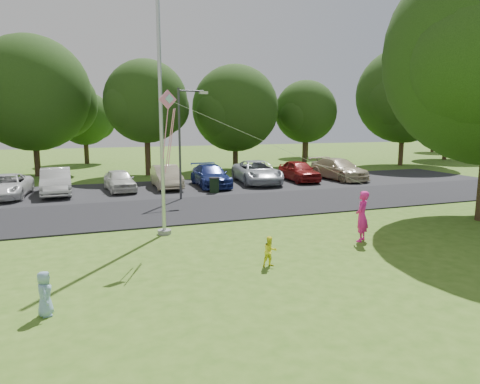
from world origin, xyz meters
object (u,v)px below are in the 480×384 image
object	(u,v)px
street_lamp	(184,134)
kite	(174,115)
woman	(362,216)
child_blue	(45,294)
flagpole	(161,121)
trash_can	(214,186)
child_yellow	(270,251)

from	to	relation	value
street_lamp	kite	bearing A→B (deg)	-109.85
street_lamp	woman	world-z (taller)	street_lamp
child_blue	kite	xyz separation A→B (m)	(3.68, 3.93, 3.85)
flagpole	child_blue	bearing A→B (deg)	-121.53
woman	kite	world-z (taller)	kite
trash_can	woman	xyz separation A→B (m)	(2.02, -11.30, 0.42)
street_lamp	trash_can	distance (m)	3.89
woman	kite	distance (m)	7.28
flagpole	child_yellow	xyz separation A→B (m)	(2.25, -4.64, -3.72)
kite	flagpole	bearing A→B (deg)	76.87
child_blue	street_lamp	bearing A→B (deg)	-26.82
flagpole	kite	bearing A→B (deg)	-87.97
kite	child_blue	bearing A→B (deg)	-148.27
child_blue	woman	bearing A→B (deg)	-77.04
child_blue	kite	bearing A→B (deg)	-44.75
flagpole	street_lamp	bearing A→B (deg)	71.06
flagpole	street_lamp	distance (m)	7.08
flagpole	child_blue	xyz separation A→B (m)	(-3.61, -5.89, -3.66)
trash_can	woman	size ratio (longest dim) A/B	0.52
kite	trash_can	bearing A→B (deg)	51.73
kite	child_yellow	bearing A→B (deg)	-66.11
trash_can	child_yellow	size ratio (longest dim) A/B	1.04
kite	street_lamp	bearing A→B (deg)	60.41
woman	child_blue	size ratio (longest dim) A/B	1.78
child_blue	kite	size ratio (longest dim) A/B	0.15
trash_can	street_lamp	bearing A→B (deg)	-146.69
street_lamp	child_blue	size ratio (longest dim) A/B	5.83
child_yellow	kite	xyz separation A→B (m)	(-2.18, 2.69, 3.90)
child_yellow	trash_can	bearing A→B (deg)	76.59
child_yellow	kite	distance (m)	5.21
kite	woman	bearing A→B (deg)	-27.25
flagpole	child_yellow	distance (m)	6.36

